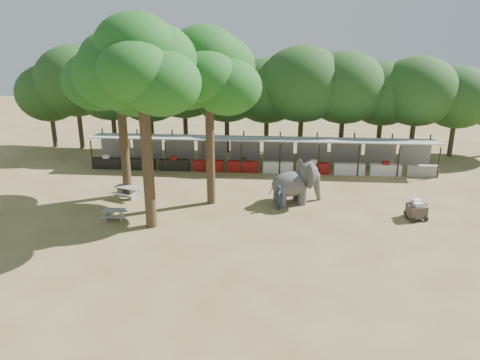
# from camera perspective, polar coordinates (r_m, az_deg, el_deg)

# --- Properties ---
(ground) EXTENTS (100.00, 100.00, 0.00)m
(ground) POSITION_cam_1_polar(r_m,az_deg,el_deg) (25.58, 1.34, -7.92)
(ground) COLOR brown
(ground) RESTS_ON ground
(vendor_stalls) EXTENTS (28.00, 2.99, 2.80)m
(vendor_stalls) POSITION_cam_1_polar(r_m,az_deg,el_deg) (38.10, 2.58, 3.07)
(vendor_stalls) COLOR #A0A2A8
(vendor_stalls) RESTS_ON ground
(yard_tree_left) EXTENTS (7.10, 6.90, 11.02)m
(yard_tree_left) POSITION_cam_1_polar(r_m,az_deg,el_deg) (31.92, -14.73, 12.27)
(yard_tree_left) COLOR #332316
(yard_tree_left) RESTS_ON ground
(yard_tree_center) EXTENTS (7.10, 6.90, 12.04)m
(yard_tree_center) POSITION_cam_1_polar(r_m,az_deg,el_deg) (26.17, -12.12, 13.38)
(yard_tree_center) COLOR #332316
(yard_tree_center) RESTS_ON ground
(yard_tree_back) EXTENTS (7.10, 6.90, 11.36)m
(yard_tree_back) POSITION_cam_1_polar(r_m,az_deg,el_deg) (29.48, -4.06, 13.00)
(yard_tree_back) COLOR #332316
(yard_tree_back) RESTS_ON ground
(backdrop_trees) EXTENTS (46.46, 5.95, 8.33)m
(backdrop_trees) POSITION_cam_1_polar(r_m,az_deg,el_deg) (42.26, 2.94, 10.64)
(backdrop_trees) COLOR #332316
(backdrop_trees) RESTS_ON ground
(elephant) EXTENTS (3.73, 2.87, 2.78)m
(elephant) POSITION_cam_1_polar(r_m,az_deg,el_deg) (31.05, 6.89, -0.35)
(elephant) COLOR #454343
(elephant) RESTS_ON ground
(handler) EXTENTS (0.47, 0.63, 1.61)m
(handler) POSITION_cam_1_polar(r_m,az_deg,el_deg) (30.05, 4.80, -2.12)
(handler) COLOR #26384C
(handler) RESTS_ON ground
(picnic_table_near) EXTENTS (1.37, 1.24, 0.66)m
(picnic_table_near) POSITION_cam_1_polar(r_m,az_deg,el_deg) (29.49, -15.10, -3.93)
(picnic_table_near) COLOR gray
(picnic_table_near) RESTS_ON ground
(picnic_table_far) EXTENTS (2.03, 1.93, 0.81)m
(picnic_table_far) POSITION_cam_1_polar(r_m,az_deg,el_deg) (32.85, -13.61, -1.25)
(picnic_table_far) COLOR gray
(picnic_table_far) RESTS_ON ground
(cart_front) EXTENTS (1.33, 1.06, 1.14)m
(cart_front) POSITION_cam_1_polar(r_m,az_deg,el_deg) (30.88, 20.65, -3.22)
(cart_front) COLOR #3C322A
(cart_front) RESTS_ON ground
(cart_back) EXTENTS (1.29, 1.00, 1.12)m
(cart_back) POSITION_cam_1_polar(r_m,az_deg,el_deg) (30.38, 20.82, -3.61)
(cart_back) COLOR #3C322A
(cart_back) RESTS_ON ground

